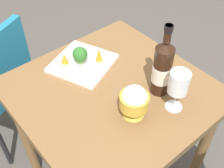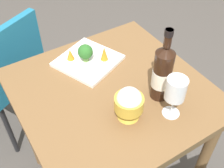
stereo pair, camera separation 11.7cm
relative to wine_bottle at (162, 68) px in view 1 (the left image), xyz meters
name	(u,v)px [view 1 (the left image)]	position (x,y,z in m)	size (l,w,h in m)	color
dining_table	(112,106)	(0.14, -0.13, -0.23)	(0.77, 0.77, 0.75)	brown
wine_bottle	(162,68)	(0.00, 0.00, 0.00)	(0.08, 0.08, 0.32)	black
wine_glass	(179,83)	(0.02, 0.10, 0.00)	(0.08, 0.08, 0.18)	white
rice_bowl	(134,101)	(0.17, 0.02, -0.05)	(0.11, 0.11, 0.14)	gold
serving_plate	(83,63)	(0.15, -0.34, -0.12)	(0.33, 0.33, 0.02)	white
broccoli_floret	(80,55)	(0.16, -0.34, -0.06)	(0.07, 0.07, 0.09)	#729E4C
carrot_garnish_left	(99,54)	(0.08, -0.30, -0.07)	(0.03, 0.03, 0.07)	orange
carrot_garnish_right	(64,58)	(0.21, -0.39, -0.08)	(0.03, 0.03, 0.05)	orange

